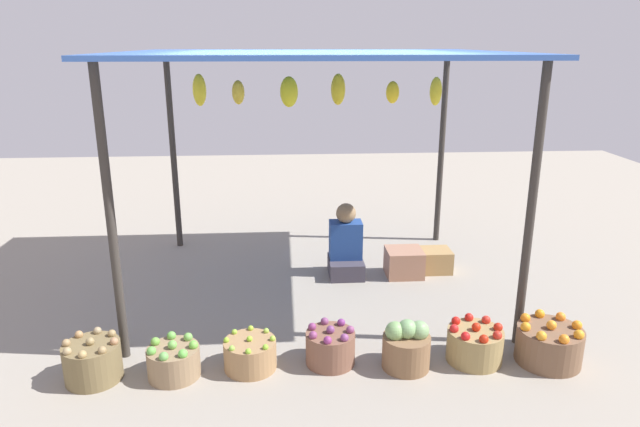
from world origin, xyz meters
The scene contains 12 objects.
ground_plane centered at (0.00, 0.00, 0.00)m, with size 14.00×14.00×0.00m, color gray.
market_stall_structure centered at (0.00, 0.00, 2.16)m, with size 3.49×2.85×2.31m.
vendor_person centered at (0.33, 0.26, 0.30)m, with size 0.36×0.44×0.78m.
basket_potatoes centered at (-1.74, -1.59, 0.15)m, with size 0.41×0.41×0.34m.
basket_green_apples centered at (-1.16, -1.58, 0.12)m, with size 0.39×0.39×0.29m.
basket_limes centered at (-0.59, -1.51, 0.12)m, with size 0.40×0.40×0.27m.
basket_purple_onions centered at (0.02, -1.48, 0.14)m, with size 0.38×0.38×0.32m.
basket_cabbages centered at (0.59, -1.58, 0.17)m, with size 0.36×0.36×0.40m.
basket_red_tomatoes centered at (1.15, -1.52, 0.14)m, with size 0.43×0.43×0.32m.
basket_oranges centered at (1.72, -1.58, 0.15)m, with size 0.50×0.50×0.35m.
wooden_crate_near_vendor centered at (0.95, 0.18, 0.14)m, with size 0.38×0.35×0.29m, color #A8755A.
wooden_crate_stacked_rear centered at (1.27, 0.28, 0.12)m, with size 0.41×0.31×0.24m, color #AA824D.
Camera 1 is at (-0.32, -5.34, 2.40)m, focal length 31.74 mm.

